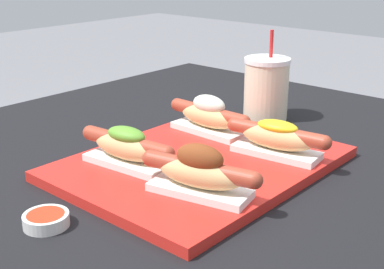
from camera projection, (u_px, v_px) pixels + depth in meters
serving_tray at (201, 163)px, 0.94m from camera, size 0.47×0.36×0.02m
hot_dog_0 at (200, 172)px, 0.79m from camera, size 0.09×0.19×0.08m
hot_dog_1 at (277, 138)px, 0.94m from camera, size 0.08×0.20×0.06m
hot_dog_2 at (127, 147)px, 0.90m from camera, size 0.08×0.20×0.07m
hot_dog_3 at (209, 116)px, 1.06m from camera, size 0.06×0.20×0.08m
sauce_bowl at (46, 219)px, 0.74m from camera, size 0.06×0.06×0.02m
drink_cup at (266, 88)px, 1.19m from camera, size 0.10×0.10×0.20m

